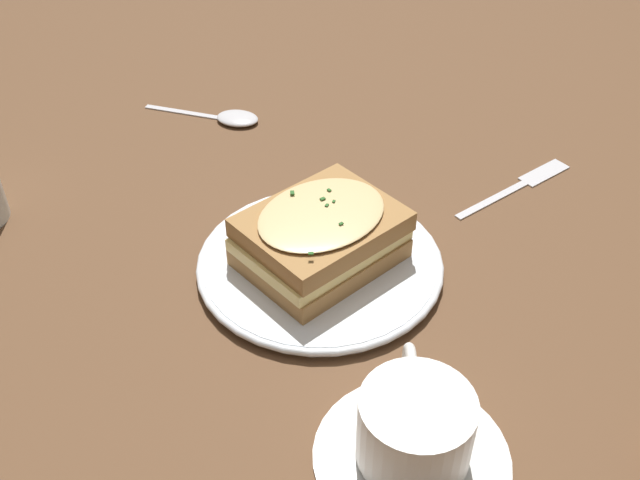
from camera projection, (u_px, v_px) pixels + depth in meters
ground_plane at (292, 272)px, 0.74m from camera, size 2.40×2.40×0.00m
dinner_plate at (320, 264)px, 0.74m from camera, size 0.24×0.24×0.01m
sandwich at (321, 236)px, 0.72m from camera, size 0.18×0.16×0.06m
teacup_with_saucer at (414, 433)px, 0.56m from camera, size 0.15×0.15×0.07m
fork at (525, 182)px, 0.86m from camera, size 0.16×0.09×0.00m
spoon at (231, 117)px, 0.96m from camera, size 0.05×0.16×0.01m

